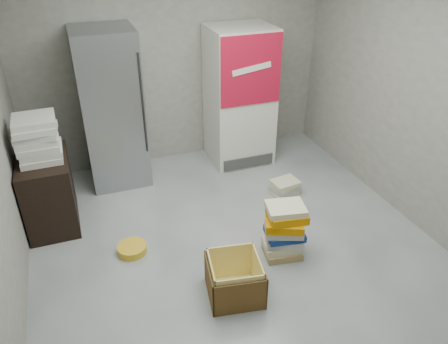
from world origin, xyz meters
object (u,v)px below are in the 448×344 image
at_px(steel_fridge, 112,109).
at_px(phonebook_stack_main, 284,231).
at_px(wood_shelf, 49,192).
at_px(coke_cooler, 240,96).
at_px(cardboard_box, 235,281).

bearing_deg(steel_fridge, phonebook_stack_main, -58.05).
height_order(steel_fridge, wood_shelf, steel_fridge).
bearing_deg(coke_cooler, cardboard_box, -112.49).
bearing_deg(wood_shelf, phonebook_stack_main, -32.42).
height_order(steel_fridge, phonebook_stack_main, steel_fridge).
bearing_deg(steel_fridge, cardboard_box, -74.87).
height_order(coke_cooler, phonebook_stack_main, coke_cooler).
bearing_deg(steel_fridge, coke_cooler, -0.18).
xyz_separation_m(steel_fridge, wood_shelf, (-0.83, -0.73, -0.55)).
bearing_deg(phonebook_stack_main, wood_shelf, 163.45).
xyz_separation_m(coke_cooler, cardboard_box, (-1.00, -2.41, -0.75)).
xyz_separation_m(steel_fridge, coke_cooler, (1.65, -0.01, -0.05)).
bearing_deg(wood_shelf, steel_fridge, 41.31).
distance_m(coke_cooler, cardboard_box, 2.71).
relative_size(wood_shelf, phonebook_stack_main, 1.36).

